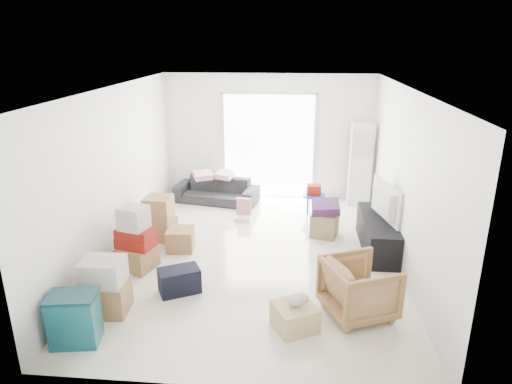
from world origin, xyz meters
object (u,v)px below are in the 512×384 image
object	(u,v)px
tv_console	(377,234)
kids_table	(314,193)
sofa	(216,187)
ottoman	(325,224)
ac_tower	(360,165)
storage_bins	(75,319)
wood_crate	(295,317)
armchair	(359,286)
television	(379,215)

from	to	relation	value
tv_console	kids_table	size ratio (longest dim) A/B	2.77
sofa	ottoman	bearing A→B (deg)	-24.41
ac_tower	storage_bins	distance (m)	6.39
tv_console	kids_table	xyz separation A→B (m)	(-1.02, 1.61, 0.14)
ac_tower	wood_crate	xyz separation A→B (m)	(-1.31, -4.57, -0.72)
ac_tower	ottoman	size ratio (longest dim) A/B	3.98
tv_console	armchair	size ratio (longest dim) A/B	1.99
ac_tower	ottoman	world-z (taller)	ac_tower
television	ottoman	distance (m)	1.05
sofa	ac_tower	bearing A→B (deg)	13.74
television	ottoman	xyz separation A→B (m)	(-0.85, 0.47, -0.40)
kids_table	ac_tower	bearing A→B (deg)	31.75
ac_tower	ottoman	distance (m)	2.03
wood_crate	armchair	bearing A→B (deg)	25.01
tv_console	sofa	xyz separation A→B (m)	(-3.10, 2.06, 0.08)
storage_bins	ac_tower	bearing A→B (deg)	52.82
wood_crate	kids_table	bearing A→B (deg)	85.09
tv_console	armchair	bearing A→B (deg)	-105.58
armchair	ottoman	bearing A→B (deg)	-16.17
tv_console	storage_bins	size ratio (longest dim) A/B	2.60
television	wood_crate	world-z (taller)	television
kids_table	television	bearing A→B (deg)	-57.71
storage_bins	kids_table	world-z (taller)	storage_bins
sofa	storage_bins	world-z (taller)	sofa
television	storage_bins	size ratio (longest dim) A/B	1.69
tv_console	wood_crate	xyz separation A→B (m)	(-1.36, -2.36, -0.12)
tv_console	ottoman	size ratio (longest dim) A/B	3.73
wood_crate	television	bearing A→B (deg)	60.00
ac_tower	tv_console	distance (m)	2.30
storage_bins	kids_table	distance (m)	5.32
armchair	ottoman	distance (m)	2.48
tv_console	ac_tower	bearing A→B (deg)	91.29
ac_tower	armchair	size ratio (longest dim) A/B	2.11
television	armchair	world-z (taller)	armchair
ac_tower	sofa	distance (m)	3.10
kids_table	tv_console	bearing A→B (deg)	-57.71
tv_console	television	xyz separation A→B (m)	(0.00, 0.00, 0.34)
ottoman	sofa	bearing A→B (deg)	144.67
sofa	television	bearing A→B (deg)	-22.76
sofa	wood_crate	size ratio (longest dim) A/B	3.78
ac_tower	sofa	xyz separation A→B (m)	(-3.05, -0.15, -0.53)
kids_table	wood_crate	bearing A→B (deg)	-94.91
storage_bins	armchair	bearing A→B (deg)	14.73
sofa	wood_crate	xyz separation A→B (m)	(1.74, -4.42, -0.19)
sofa	wood_crate	distance (m)	4.75
tv_console	television	distance (m)	0.34
storage_bins	wood_crate	world-z (taller)	storage_bins
tv_console	armchair	world-z (taller)	armchair
tv_console	sofa	world-z (taller)	sofa
storage_bins	wood_crate	xyz separation A→B (m)	(2.54, 0.50, -0.16)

